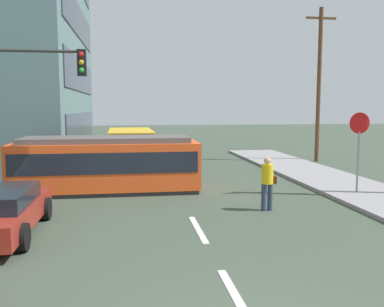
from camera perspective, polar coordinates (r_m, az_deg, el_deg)
The scene contains 12 objects.
ground_plane at distance 14.83m, azimuth -1.69°, elevation -6.02°, with size 120.00×120.00×0.00m, color #3F4B3C.
lane_stripe_1 at distance 7.34m, azimuth 6.26°, elevation -19.40°, with size 0.16×2.40×0.01m, color silver.
lane_stripe_2 at distance 10.99m, azimuth 0.85°, elevation -10.45°, with size 0.16×2.40×0.01m, color silver.
lane_stripe_3 at distance 22.12m, azimuth -3.99°, elevation -1.88°, with size 0.16×2.40×0.01m, color silver.
lane_stripe_4 at distance 28.06m, azimuth -4.97°, elevation -0.13°, with size 0.16×2.40×0.01m, color silver.
streetcar_tram at distance 15.99m, azimuth -11.72°, elevation -1.31°, with size 6.90×2.57×2.09m.
city_bus at distance 24.54m, azimuth -8.53°, elevation 1.41°, with size 2.67×6.00×1.88m.
pedestrian_crossing at distance 12.91m, azimuth 10.46°, elevation -3.73°, with size 0.51×0.36×1.67m.
parked_sedan_far at distance 20.25m, azimuth -18.27°, elevation -1.20°, with size 2.05×4.57×1.19m.
stop_sign at distance 15.91m, azimuth 22.23°, elevation 2.34°, with size 0.76×0.07×2.88m.
traffic_light_mast at distance 14.22m, azimuth -21.89°, elevation 7.78°, with size 3.15×0.33×5.18m.
utility_pole_mid at distance 25.38m, azimuth 17.25°, elevation 9.40°, with size 1.80×0.24×8.90m.
Camera 1 is at (-1.72, -4.38, 3.20)m, focal length 38.33 mm.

